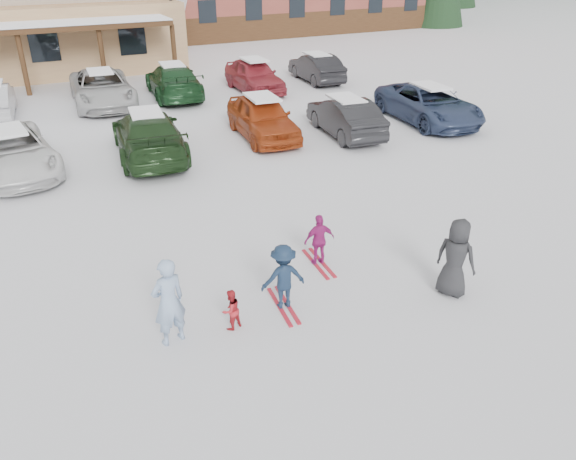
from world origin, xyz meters
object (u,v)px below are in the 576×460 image
toddler_red (231,310)px  parked_car_2 (11,152)px  parked_car_6 (429,104)px  parked_car_13 (316,68)px  lamp_post (171,1)px  adult_skier (169,302)px  parked_car_4 (262,117)px  parked_car_5 (345,117)px  parked_car_12 (254,75)px  parked_car_10 (102,88)px  parked_car_11 (173,81)px  parked_car_3 (148,135)px  child_navy (283,277)px  child_magenta (319,240)px  bystander_dark (456,258)px

toddler_red → parked_car_2: (-3.18, 10.53, 0.29)m
parked_car_6 → parked_car_13: 8.48m
lamp_post → parked_car_13: 9.27m
parked_car_2 → parked_car_6: size_ratio=0.96×
adult_skier → lamp_post: bearing=-120.1°
parked_car_4 → parked_car_5: parked_car_4 is taller
adult_skier → toddler_red: 1.20m
parked_car_5 → parked_car_2: bearing=0.3°
parked_car_12 → parked_car_10: bearing=176.6°
parked_car_11 → parked_car_3: bearing=74.2°
parked_car_6 → parked_car_10: (-11.25, 8.48, 0.03)m
parked_car_5 → toddler_red: bearing=55.2°
parked_car_12 → parked_car_3: bearing=-133.1°
toddler_red → parked_car_4: bearing=-136.2°
parked_car_6 → parked_car_11: (-8.02, 8.50, 0.03)m
child_navy → child_magenta: child_navy is taller
parked_car_6 → parked_car_2: bearing=-179.3°
parked_car_5 → parked_car_11: (-4.10, 8.50, 0.06)m
bystander_dark → parked_car_10: (-3.65, 18.67, -0.09)m
parked_car_4 → parked_car_6: size_ratio=0.85×
parked_car_3 → parked_car_5: (7.18, -0.86, -0.07)m
parked_car_13 → bystander_dark: bearing=73.4°
parked_car_11 → lamp_post: bearing=-101.0°
parked_car_10 → parked_car_2: bearing=-115.5°
adult_skier → toddler_red: size_ratio=2.09×
parked_car_6 → parked_car_13: bearing=98.4°
parked_car_6 → parked_car_13: size_ratio=1.24×
adult_skier → parked_car_2: bearing=-92.3°
child_magenta → parked_car_6: (9.47, 7.92, 0.11)m
child_magenta → child_navy: bearing=43.4°
adult_skier → parked_car_11: bearing=-120.0°
parked_car_6 → toddler_red: bearing=-137.1°
toddler_red → lamp_post: bearing=-123.2°
parked_car_12 → parked_car_2: bearing=-147.8°
parked_car_10 → parked_car_12: parked_car_12 is taller
lamp_post → adult_skier: (-7.32, -24.55, -2.70)m
lamp_post → bystander_dark: bearing=-93.8°
parked_car_4 → parked_car_13: size_ratio=1.05×
parked_car_3 → parked_car_6: bearing=-177.5°
parked_car_10 → adult_skier: bearing=-92.6°
bystander_dark → adult_skier: bearing=53.4°
parked_car_12 → child_magenta: bearing=-107.1°
parked_car_3 → bystander_dark: bearing=114.5°
parked_car_4 → parked_car_11: parked_car_4 is taller
adult_skier → parked_car_5: size_ratio=0.41×
child_magenta → parked_car_13: bearing=-113.7°
parked_car_3 → parked_car_13: (10.65, 7.61, -0.07)m
child_navy → parked_car_5: size_ratio=0.33×
child_navy → parked_car_12: 18.24m
lamp_post → parked_car_12: (1.70, -7.51, -2.79)m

